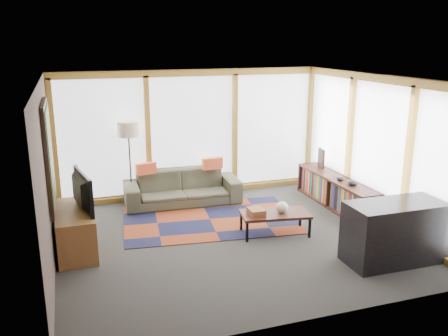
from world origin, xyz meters
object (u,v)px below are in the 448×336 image
object	(u,v)px
sofa	(182,187)
bookshelf	(336,192)
floor_lamp	(130,163)
television	(77,192)
tv_console	(76,230)
bar_counter	(394,232)
coffee_table	(275,223)

from	to	relation	value
sofa	bookshelf	bearing A→B (deg)	-19.79
floor_lamp	television	bearing A→B (deg)	-118.57
tv_console	bar_counter	distance (m)	4.78
sofa	television	xyz separation A→B (m)	(-2.01, -1.64, 0.63)
sofa	tv_console	size ratio (longest dim) A/B	1.70
tv_console	television	world-z (taller)	television
sofa	coffee_table	bearing A→B (deg)	-58.28
television	floor_lamp	bearing A→B (deg)	-38.97
coffee_table	television	distance (m)	3.23
coffee_table	bookshelf	size ratio (longest dim) A/B	0.48
sofa	floor_lamp	size ratio (longest dim) A/B	1.36
floor_lamp	coffee_table	xyz separation A→B (m)	(2.07, -2.29, -0.64)
coffee_table	bar_counter	size ratio (longest dim) A/B	0.79
sofa	television	size ratio (longest dim) A/B	2.23
bookshelf	television	world-z (taller)	television
floor_lamp	tv_console	xyz separation A→B (m)	(-1.10, -1.91, -0.50)
tv_console	bar_counter	world-z (taller)	bar_counter
tv_console	television	xyz separation A→B (m)	(0.05, -0.01, 0.62)
coffee_table	tv_console	distance (m)	3.20
floor_lamp	tv_console	distance (m)	2.26
bar_counter	tv_console	bearing A→B (deg)	157.90
sofa	bar_counter	bearing A→B (deg)	-53.19
tv_console	television	bearing A→B (deg)	-14.82
bookshelf	bar_counter	xyz separation A→B (m)	(-0.45, -2.31, 0.15)
sofa	television	world-z (taller)	television
bookshelf	television	xyz separation A→B (m)	(-4.80, -0.48, 0.66)
floor_lamp	bar_counter	distance (m)	5.01
bookshelf	sofa	bearing A→B (deg)	157.43
sofa	bookshelf	size ratio (longest dim) A/B	0.95
sofa	tv_console	world-z (taller)	tv_console
bar_counter	coffee_table	bearing A→B (deg)	130.72
floor_lamp	television	xyz separation A→B (m)	(-1.05, -1.92, 0.13)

